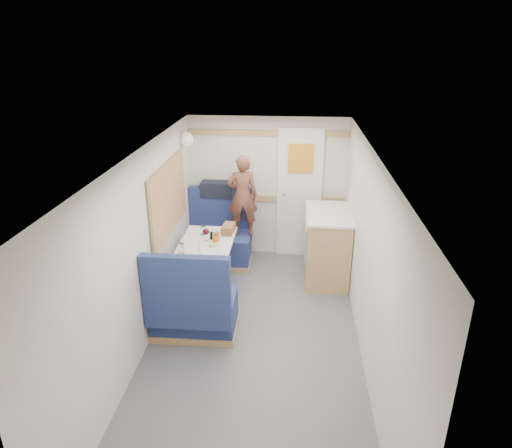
# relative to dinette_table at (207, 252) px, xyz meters

# --- Properties ---
(floor) EXTENTS (4.50, 4.50, 0.00)m
(floor) POSITION_rel_dinette_table_xyz_m (0.65, -1.00, -0.57)
(floor) COLOR #515156
(floor) RESTS_ON ground
(ceiling) EXTENTS (4.50, 4.50, 0.00)m
(ceiling) POSITION_rel_dinette_table_xyz_m (0.65, -1.00, 1.43)
(ceiling) COLOR silver
(ceiling) RESTS_ON wall_back
(wall_back) EXTENTS (2.20, 0.02, 2.00)m
(wall_back) POSITION_rel_dinette_table_xyz_m (0.65, 1.25, 0.43)
(wall_back) COLOR silver
(wall_back) RESTS_ON floor
(wall_left) EXTENTS (0.02, 4.50, 2.00)m
(wall_left) POSITION_rel_dinette_table_xyz_m (-0.45, -1.00, 0.43)
(wall_left) COLOR silver
(wall_left) RESTS_ON floor
(wall_right) EXTENTS (0.02, 4.50, 2.00)m
(wall_right) POSITION_rel_dinette_table_xyz_m (1.75, -1.00, 0.43)
(wall_right) COLOR silver
(wall_right) RESTS_ON floor
(oak_trim_low) EXTENTS (2.15, 0.02, 0.08)m
(oak_trim_low) POSITION_rel_dinette_table_xyz_m (0.65, 1.23, 0.28)
(oak_trim_low) COLOR #A17548
(oak_trim_low) RESTS_ON wall_back
(oak_trim_high) EXTENTS (2.15, 0.02, 0.08)m
(oak_trim_high) POSITION_rel_dinette_table_xyz_m (0.65, 1.23, 1.21)
(oak_trim_high) COLOR #A17548
(oak_trim_high) RESTS_ON wall_back
(side_window) EXTENTS (0.04, 1.30, 0.72)m
(side_window) POSITION_rel_dinette_table_xyz_m (-0.43, 0.00, 0.68)
(side_window) COLOR #A7B79B
(side_window) RESTS_ON wall_left
(rear_door) EXTENTS (0.62, 0.12, 1.86)m
(rear_door) POSITION_rel_dinette_table_xyz_m (1.10, 1.22, 0.41)
(rear_door) COLOR white
(rear_door) RESTS_ON wall_back
(dinette_table) EXTENTS (0.62, 0.92, 0.72)m
(dinette_table) POSITION_rel_dinette_table_xyz_m (0.00, 0.00, 0.00)
(dinette_table) COLOR white
(dinette_table) RESTS_ON floor
(bench_far) EXTENTS (0.90, 0.59, 1.05)m
(bench_far) POSITION_rel_dinette_table_xyz_m (-0.00, 0.86, -0.27)
(bench_far) COLOR navy
(bench_far) RESTS_ON floor
(bench_near) EXTENTS (0.90, 0.59, 1.05)m
(bench_near) POSITION_rel_dinette_table_xyz_m (-0.00, -0.86, -0.27)
(bench_near) COLOR navy
(bench_near) RESTS_ON floor
(ledge) EXTENTS (0.90, 0.14, 0.04)m
(ledge) POSITION_rel_dinette_table_xyz_m (-0.00, 1.12, 0.31)
(ledge) COLOR #A17548
(ledge) RESTS_ON bench_far
(dome_light) EXTENTS (0.20, 0.20, 0.20)m
(dome_light) POSITION_rel_dinette_table_xyz_m (-0.39, 0.85, 1.18)
(dome_light) COLOR white
(dome_light) RESTS_ON wall_left
(galley_counter) EXTENTS (0.57, 0.92, 0.92)m
(galley_counter) POSITION_rel_dinette_table_xyz_m (1.47, 0.55, -0.10)
(galley_counter) COLOR #A17548
(galley_counter) RESTS_ON floor
(person) EXTENTS (0.44, 0.32, 1.12)m
(person) POSITION_rel_dinette_table_xyz_m (0.34, 0.85, 0.44)
(person) COLOR brown
(person) RESTS_ON bench_far
(duffel_bag) EXTENTS (0.45, 0.22, 0.21)m
(duffel_bag) POSITION_rel_dinette_table_xyz_m (-0.05, 1.12, 0.44)
(duffel_bag) COLOR black
(duffel_bag) RESTS_ON ledge
(tray) EXTENTS (0.38, 0.45, 0.02)m
(tray) POSITION_rel_dinette_table_xyz_m (0.11, -0.21, 0.16)
(tray) COLOR silver
(tray) RESTS_ON dinette_table
(orange_fruit) EXTENTS (0.08, 0.08, 0.08)m
(orange_fruit) POSITION_rel_dinette_table_xyz_m (0.13, -0.09, 0.21)
(orange_fruit) COLOR orange
(orange_fruit) RESTS_ON tray
(cheese_block) EXTENTS (0.11, 0.09, 0.03)m
(cheese_block) POSITION_rel_dinette_table_xyz_m (0.12, -0.17, 0.19)
(cheese_block) COLOR #F7EC8F
(cheese_block) RESTS_ON tray
(wine_glass) EXTENTS (0.08, 0.08, 0.17)m
(wine_glass) POSITION_rel_dinette_table_xyz_m (0.00, -0.02, 0.28)
(wine_glass) COLOR white
(wine_glass) RESTS_ON dinette_table
(tumbler_left) EXTENTS (0.07, 0.07, 0.12)m
(tumbler_left) POSITION_rel_dinette_table_xyz_m (-0.23, -0.34, 0.21)
(tumbler_left) COLOR silver
(tumbler_left) RESTS_ON dinette_table
(tumbler_mid) EXTENTS (0.07, 0.07, 0.11)m
(tumbler_mid) POSITION_rel_dinette_table_xyz_m (-0.07, 0.19, 0.21)
(tumbler_mid) COLOR white
(tumbler_mid) RESTS_ON dinette_table
(beer_glass) EXTENTS (0.07, 0.07, 0.11)m
(beer_glass) POSITION_rel_dinette_table_xyz_m (0.12, 0.00, 0.21)
(beer_glass) COLOR #8F4E14
(beer_glass) RESTS_ON dinette_table
(pepper_grinder) EXTENTS (0.04, 0.04, 0.09)m
(pepper_grinder) POSITION_rel_dinette_table_xyz_m (0.05, 0.05, 0.20)
(pepper_grinder) COLOR black
(pepper_grinder) RESTS_ON dinette_table
(bread_loaf) EXTENTS (0.16, 0.26, 0.10)m
(bread_loaf) POSITION_rel_dinette_table_xyz_m (0.22, 0.27, 0.21)
(bread_loaf) COLOR brown
(bread_loaf) RESTS_ON dinette_table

